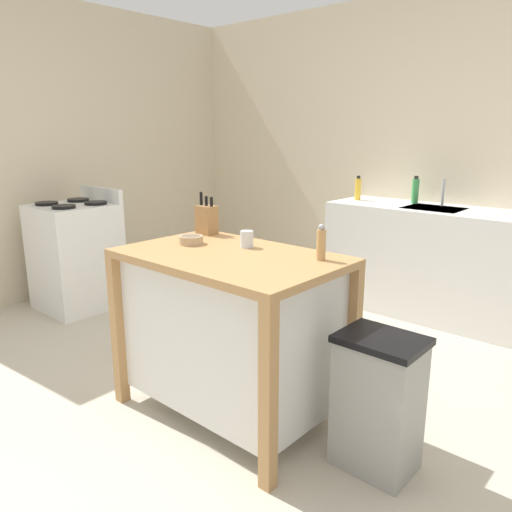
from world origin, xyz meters
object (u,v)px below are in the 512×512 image
(knife_block, at_px, (207,219))
(bottle_hand_soap, at_px, (358,189))
(drinking_cup, at_px, (247,239))
(trash_bin, at_px, (378,403))
(sink_faucet, at_px, (443,192))
(stove, at_px, (76,256))
(bottle_spray_cleaner, at_px, (415,191))
(kitchen_island, at_px, (231,326))
(pepper_grinder, at_px, (321,243))
(bowl_ceramic_wide, at_px, (191,240))

(knife_block, bearing_deg, bottle_hand_soap, 92.10)
(drinking_cup, relative_size, trash_bin, 0.14)
(knife_block, distance_m, trash_bin, 1.42)
(trash_bin, relative_size, bottle_hand_soap, 2.97)
(drinking_cup, xyz_separation_m, sink_faucet, (0.21, 2.12, 0.07))
(knife_block, distance_m, stove, 1.77)
(knife_block, relative_size, bottle_hand_soap, 1.17)
(sink_faucet, relative_size, bottle_spray_cleaner, 0.96)
(kitchen_island, xyz_separation_m, sink_faucet, (0.18, 2.28, 0.50))
(sink_faucet, bearing_deg, stove, -139.79)
(pepper_grinder, xyz_separation_m, sink_faucet, (-0.23, 2.08, 0.03))
(bottle_hand_soap, relative_size, bottle_spray_cleaner, 0.92)
(kitchen_island, xyz_separation_m, bottle_hand_soap, (-0.52, 2.14, 0.49))
(bottle_spray_cleaner, bearing_deg, trash_bin, -68.56)
(trash_bin, bearing_deg, stove, 175.72)
(sink_faucet, bearing_deg, bottle_spray_cleaner, -173.59)
(pepper_grinder, bearing_deg, bowl_ceramic_wide, -165.94)
(bowl_ceramic_wide, distance_m, stove, 1.91)
(sink_faucet, bearing_deg, bowl_ceramic_wide, -102.30)
(trash_bin, height_order, stove, stove)
(pepper_grinder, bearing_deg, sink_faucet, 96.33)
(stove, bearing_deg, drinking_cup, -4.30)
(bowl_ceramic_wide, height_order, pepper_grinder, pepper_grinder)
(kitchen_island, bearing_deg, bottle_hand_soap, 103.54)
(bowl_ceramic_wide, height_order, stove, stove)
(kitchen_island, bearing_deg, bowl_ceramic_wide, 176.64)
(knife_block, bearing_deg, kitchen_island, -30.42)
(pepper_grinder, bearing_deg, stove, 177.32)
(pepper_grinder, distance_m, bottle_hand_soap, 2.15)
(pepper_grinder, height_order, sink_faucet, sink_faucet)
(drinking_cup, xyz_separation_m, stove, (-2.11, 0.16, -0.47))
(bowl_ceramic_wide, relative_size, trash_bin, 0.21)
(trash_bin, bearing_deg, knife_block, 172.59)
(drinking_cup, relative_size, stove, 0.09)
(trash_bin, distance_m, stove, 2.96)
(trash_bin, bearing_deg, drinking_cup, 175.78)
(drinking_cup, bearing_deg, pepper_grinder, 5.03)
(bowl_ceramic_wide, relative_size, stove, 0.13)
(knife_block, height_order, bottle_spray_cleaner, knife_block)
(knife_block, bearing_deg, pepper_grinder, -4.13)
(trash_bin, bearing_deg, bottle_hand_soap, 122.93)
(sink_faucet, height_order, bottle_hand_soap, sink_faucet)
(knife_block, relative_size, bowl_ceramic_wide, 1.90)
(bottle_hand_soap, height_order, stove, bottle_hand_soap)
(drinking_cup, bearing_deg, stove, 175.70)
(kitchen_island, bearing_deg, sink_faucet, 85.43)
(stove, bearing_deg, sink_faucet, 40.21)
(kitchen_island, xyz_separation_m, trash_bin, (0.81, 0.10, -0.18))
(kitchen_island, bearing_deg, trash_bin, 7.01)
(kitchen_island, distance_m, stove, 2.16)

